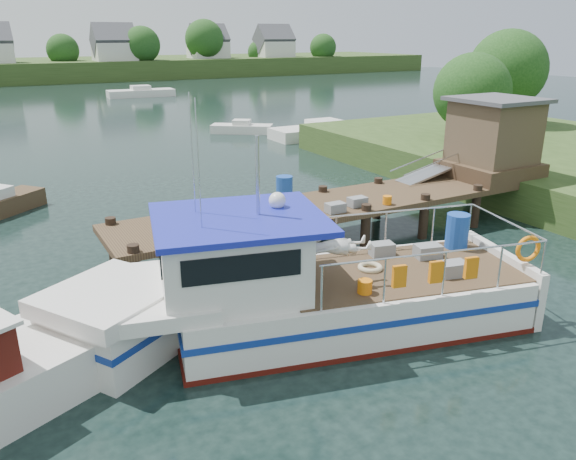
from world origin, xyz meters
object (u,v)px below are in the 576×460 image
dock (444,162)px  moored_b (242,128)px  moored_far (141,93)px  moored_c (324,131)px  lobster_boat (293,292)px

dock → moored_b: size_ratio=3.79×
moored_far → moored_c: moored_far is taller
lobster_boat → moored_c: size_ratio=1.55×
moored_b → moored_c: moored_c is taller
lobster_boat → moored_b: lobster_boat is taller
moored_c → moored_far: bearing=106.7°
moored_far → moored_c: size_ratio=0.99×
dock → lobster_boat: (-9.19, -4.74, -1.22)m
moored_b → lobster_boat: bearing=-111.7°
lobster_boat → moored_b: size_ratio=2.67×
moored_far → moored_b: 28.18m
moored_far → moored_c: 32.64m
moored_b → moored_c: (4.30, -4.23, 0.09)m
moored_far → moored_b: bearing=-102.4°
moored_b → moored_far: bearing=89.8°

